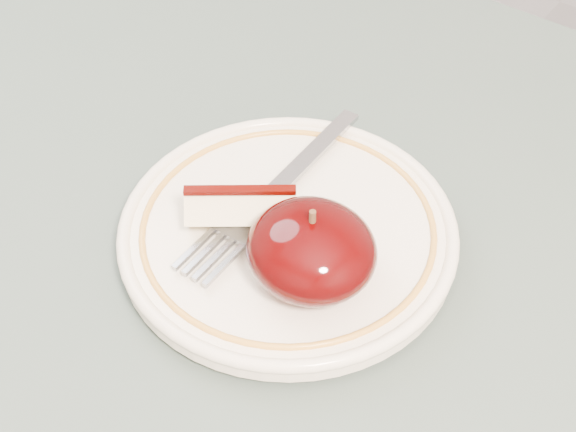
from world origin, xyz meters
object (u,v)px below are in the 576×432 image
Objects in this scene: apple_half at (312,250)px; fork at (273,192)px; table at (126,360)px; plate at (288,231)px.

apple_half is 0.07m from fork.
table is 4.79× the size of fork.
plate is 2.79× the size of apple_half.
table is 11.43× the size of apple_half.
apple_half is (0.11, 0.07, 0.13)m from table.
plate is at bearing 145.57° from apple_half.
apple_half reaches higher than table.
table is 0.16m from plate.
fork is (-0.02, 0.02, 0.01)m from plate.
fork is (-0.06, 0.04, -0.02)m from apple_half.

